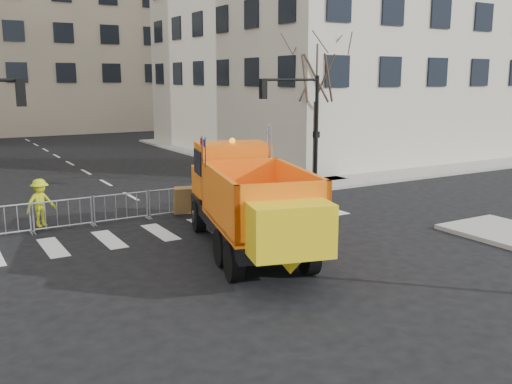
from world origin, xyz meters
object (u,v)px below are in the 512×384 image
cop_b (206,195)px  newspaper_box (235,191)px  plow_truck (249,198)px  cop_c (227,194)px  worker (41,203)px  cop_a (221,191)px

cop_b → newspaper_box: size_ratio=1.47×
plow_truck → newspaper_box: size_ratio=9.20×
plow_truck → cop_b: (0.97, 5.08, -0.88)m
cop_c → worker: (-6.72, 1.22, 0.18)m
cop_a → cop_c: bearing=112.1°
plow_truck → cop_a: size_ratio=5.28×
cop_b → cop_c: size_ratio=1.00×
plow_truck → newspaper_box: bearing=-9.8°
cop_b → worker: 6.03m
plow_truck → cop_a: bearing=-2.4°
plow_truck → cop_a: 5.11m
plow_truck → newspaper_box: 6.26m
cop_b → newspaper_box: 1.70m
plow_truck → worker: plow_truck is taller
plow_truck → cop_a: (1.49, 4.83, -0.73)m
worker → newspaper_box: size_ratio=1.53×
cop_b → worker: (-5.97, 0.86, 0.18)m
plow_truck → cop_c: plow_truck is taller
worker → newspaper_box: worker is taller
cop_c → worker: bearing=-62.9°
cop_a → cop_b: bearing=-66.6°
newspaper_box → cop_a: bearing=-131.8°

